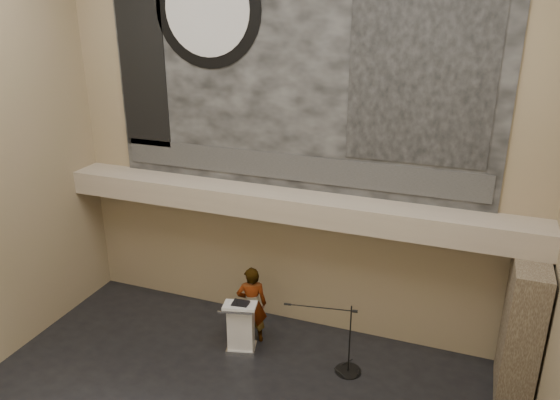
% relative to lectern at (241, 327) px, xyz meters
% --- Properties ---
extents(wall_back, '(10.00, 0.02, 8.50)m').
position_rel_lectern_xyz_m(wall_back, '(0.61, 1.47, 3.70)').
color(wall_back, '#8B7C58').
rests_on(wall_back, floor).
extents(soffit, '(10.00, 0.80, 0.50)m').
position_rel_lectern_xyz_m(soffit, '(0.61, 1.07, 2.40)').
color(soffit, gray).
rests_on(soffit, wall_back).
extents(sprinkler_left, '(0.04, 0.04, 0.06)m').
position_rel_lectern_xyz_m(sprinkler_left, '(-0.99, 1.02, 2.12)').
color(sprinkler_left, '#B2893D').
rests_on(sprinkler_left, soffit).
extents(sprinkler_right, '(0.04, 0.04, 0.06)m').
position_rel_lectern_xyz_m(sprinkler_right, '(2.51, 1.02, 2.12)').
color(sprinkler_right, '#B2893D').
rests_on(sprinkler_right, soffit).
extents(banner, '(8.00, 0.05, 5.00)m').
position_rel_lectern_xyz_m(banner, '(0.61, 1.44, 5.15)').
color(banner, black).
rests_on(banner, wall_back).
extents(banner_text_strip, '(7.76, 0.02, 0.55)m').
position_rel_lectern_xyz_m(banner_text_strip, '(0.61, 1.40, 3.10)').
color(banner_text_strip, '#2F2F2F').
rests_on(banner_text_strip, banner).
extents(banner_clock_rim, '(2.30, 0.02, 2.30)m').
position_rel_lectern_xyz_m(banner_clock_rim, '(-1.19, 1.40, 6.15)').
color(banner_clock_rim, black).
rests_on(banner_clock_rim, banner).
extents(banner_clock_face, '(1.84, 0.02, 1.84)m').
position_rel_lectern_xyz_m(banner_clock_face, '(-1.19, 1.38, 6.15)').
color(banner_clock_face, silver).
rests_on(banner_clock_face, banner).
extents(banner_building_print, '(2.60, 0.02, 3.60)m').
position_rel_lectern_xyz_m(banner_building_print, '(3.01, 1.40, 5.25)').
color(banner_building_print, black).
rests_on(banner_building_print, banner).
extents(banner_brick_print, '(1.10, 0.02, 3.20)m').
position_rel_lectern_xyz_m(banner_brick_print, '(-2.79, 1.40, 4.85)').
color(banner_brick_print, black).
rests_on(banner_brick_print, banner).
extents(stone_pier, '(0.60, 1.40, 2.70)m').
position_rel_lectern_xyz_m(stone_pier, '(5.26, 0.62, 0.80)').
color(stone_pier, '#463A2B').
rests_on(stone_pier, floor).
extents(lectern, '(0.76, 0.62, 1.13)m').
position_rel_lectern_xyz_m(lectern, '(0.00, 0.00, 0.00)').
color(lectern, silver).
rests_on(lectern, floor).
extents(binder, '(0.35, 0.30, 0.04)m').
position_rel_lectern_xyz_m(binder, '(0.01, -0.01, 0.56)').
color(binder, black).
rests_on(binder, lectern).
extents(papers, '(0.26, 0.34, 0.00)m').
position_rel_lectern_xyz_m(papers, '(-0.11, -0.06, 0.55)').
color(papers, silver).
rests_on(papers, lectern).
extents(speaker_person, '(0.75, 0.63, 1.74)m').
position_rel_lectern_xyz_m(speaker_person, '(0.08, 0.39, 0.32)').
color(speaker_person, silver).
rests_on(speaker_person, floor).
extents(mic_stand, '(1.53, 0.52, 1.50)m').
position_rel_lectern_xyz_m(mic_stand, '(2.22, 0.08, -0.33)').
color(mic_stand, black).
rests_on(mic_stand, floor).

